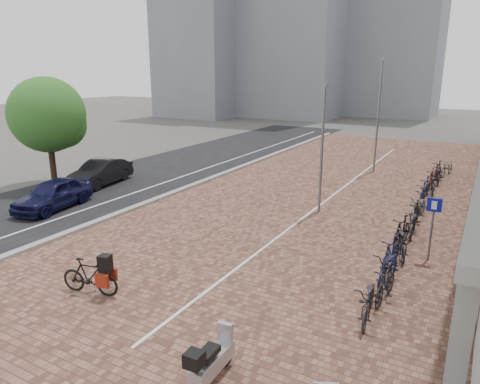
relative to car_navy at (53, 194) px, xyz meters
name	(u,v)px	position (x,y,z in m)	size (l,w,h in m)	color
ground	(146,277)	(8.39, -3.34, -0.70)	(140.00, 140.00, 0.00)	#474442
plaza_brick	(331,194)	(10.39, 8.66, -0.69)	(14.50, 42.00, 0.04)	brown
street_asphalt	(163,171)	(-0.61, 8.66, -0.69)	(8.00, 50.00, 0.03)	black
curb	(215,177)	(3.29, 8.66, -0.63)	(0.35, 42.00, 0.14)	gray
lane_line	(189,174)	(1.39, 8.66, -0.67)	(0.12, 44.00, 0.00)	white
parking_line	(334,194)	(10.59, 8.66, -0.66)	(0.10, 30.00, 0.00)	white
bg_towers	(306,7)	(-5.95, 45.60, 13.27)	(33.00, 23.00, 32.00)	gray
car_navy	(53,194)	(0.00, 0.00, 0.00)	(1.64, 4.08, 1.39)	black
car_dark	(100,173)	(-1.39, 4.21, 0.01)	(1.49, 4.27, 1.41)	black
hero_bike	(90,276)	(7.74, -4.93, -0.13)	(1.87, 0.89, 1.27)	black
scooter_back	(212,358)	(12.81, -6.34, -0.15)	(0.50, 1.59, 1.09)	#ACABB0
parking_sign	(433,220)	(15.89, 2.32, 0.75)	(0.46, 0.09, 2.20)	slate
lamp_near	(322,151)	(10.88, 5.51, 2.11)	(0.12, 0.12, 5.61)	gray
lamp_far	(378,117)	(11.08, 15.04, 2.70)	(0.12, 0.12, 6.79)	slate
street_tree	(50,117)	(-3.65, 3.13, 3.05)	(4.06, 4.06, 5.90)	#382619
bike_row	(420,207)	(14.95, 6.86, -0.18)	(1.35, 20.45, 1.05)	black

